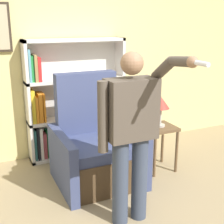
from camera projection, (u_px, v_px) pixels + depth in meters
name	position (u px, v px, depth m)	size (l,w,h in m)	color
wall_back	(65.00, 55.00, 4.26)	(8.00, 0.11, 2.80)	#DBCC84
bookcase	(67.00, 102.00, 4.28)	(1.36, 0.28, 1.63)	silver
armchair	(95.00, 150.00, 3.70)	(0.95, 0.91, 1.26)	#4C3823
person_standing	(131.00, 130.00, 2.76)	(0.60, 0.78, 1.61)	#384256
side_table	(159.00, 135.00, 3.93)	(0.38, 0.38, 0.59)	brown
table_lamp	(161.00, 104.00, 3.82)	(0.22, 0.22, 0.38)	#B7B2A8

